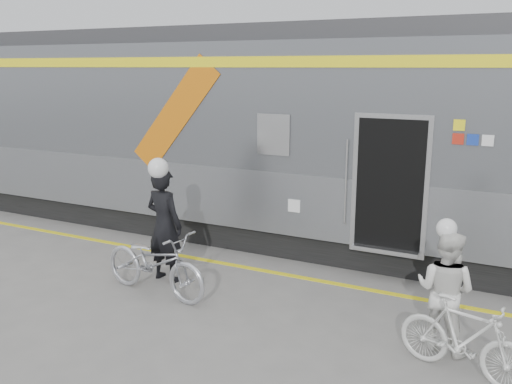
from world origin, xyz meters
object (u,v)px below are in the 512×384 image
Objects in this scene: man at (164,225)px; bicycle_left at (155,262)px; woman at (445,290)px; bicycle_right at (465,338)px.

man reaches higher than bicycle_left.
woman is at bearing -79.31° from bicycle_left.
woman is 0.69m from bicycle_right.
man is at bearing 27.20° from bicycle_left.
woman is at bearing -176.76° from man.
man is 4.72m from bicycle_right.
bicycle_left is at bearing 117.20° from man.
bicycle_right is (4.62, -0.85, -0.47)m from man.
bicycle_left is 4.13m from woman.
man is 1.23× the size of woman.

